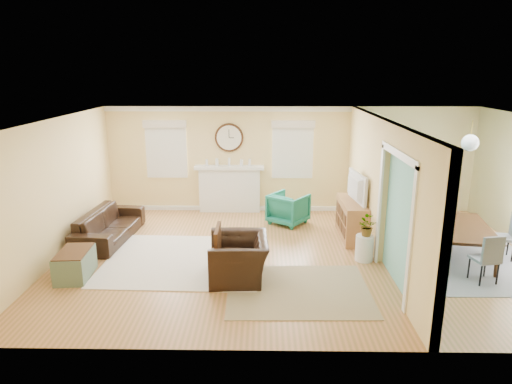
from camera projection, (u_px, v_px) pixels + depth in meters
floor at (298, 257)px, 8.69m from camera, size 9.00×9.00×0.00m
wall_back at (290, 160)px, 11.24m from camera, size 9.00×0.02×2.60m
wall_front at (318, 256)px, 5.45m from camera, size 9.00×0.02×2.60m
wall_left at (56, 190)px, 8.42m from camera, size 0.02×6.00×2.60m
ceiling at (301, 120)px, 8.01m from camera, size 9.00×6.00×0.02m
partition at (379, 185)px, 8.58m from camera, size 0.17×6.00×2.60m
fireplace at (230, 188)px, 11.34m from camera, size 1.70×0.30×1.17m
wall_clock at (229, 138)px, 11.09m from camera, size 0.70×0.07×0.70m
window_left at (166, 145)px, 11.15m from camera, size 1.05×0.13×1.42m
window_right at (293, 146)px, 11.10m from camera, size 1.05×0.13×1.42m
pendant at (470, 143)px, 8.06m from camera, size 0.30×0.30×0.55m
rug_cream at (183, 260)px, 8.54m from camera, size 2.93×2.56×0.02m
rug_jute at (298, 290)px, 7.38m from camera, size 2.31×1.91×0.01m
rug_grey at (460, 257)px, 8.66m from camera, size 2.53×3.16×0.01m
sofa at (109, 225)px, 9.51m from camera, size 0.98×2.18×0.62m
eames_chair at (239, 258)px, 7.73m from camera, size 1.03×1.17×0.73m
green_chair at (288, 209)px, 10.49m from camera, size 1.08×1.08×0.71m
trunk at (75, 264)px, 7.79m from camera, size 0.56×0.86×0.48m
credenza at (351, 219)px, 9.61m from camera, size 0.46×1.36×0.80m
tv at (352, 187)px, 9.42m from camera, size 0.26×1.06×0.61m
garden_stool at (364, 248)px, 8.48m from camera, size 0.33×0.33×0.49m
potted_plant at (366, 226)px, 8.37m from camera, size 0.42×0.44×0.37m
dining_table at (462, 242)px, 8.58m from camera, size 1.28×1.93×0.63m
dining_chair_n at (442, 215)px, 9.50m from camera, size 0.43×0.43×0.89m
dining_chair_s at (485, 254)px, 7.55m from camera, size 0.45×0.45×0.86m
dining_chair_w at (431, 229)px, 8.55m from camera, size 0.52×0.52×0.97m
dining_chair_e at (503, 232)px, 8.50m from camera, size 0.46×0.46×0.88m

